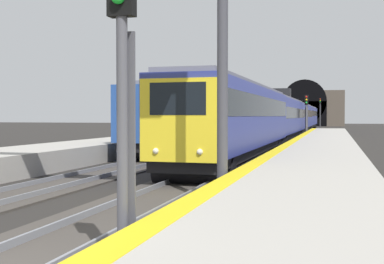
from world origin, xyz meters
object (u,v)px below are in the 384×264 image
train_adjacent_platform (246,116)px  catenary_mast_near (222,107)px  railway_signal_mid (306,112)px  railway_signal_far (320,110)px  railway_signal_near (122,76)px  train_main_approaching (291,117)px

train_adjacent_platform → catenary_mast_near: catenary_mast_near is taller
catenary_mast_near → train_adjacent_platform: bearing=-159.9°
train_adjacent_platform → catenary_mast_near: size_ratio=8.38×
railway_signal_mid → catenary_mast_near: (15.61, 12.41, 0.91)m
train_adjacent_platform → railway_signal_mid: 6.34m
railway_signal_far → catenary_mast_near: bearing=-19.3°
railway_signal_far → catenary_mast_near: (-35.34, 12.41, 0.13)m
railway_signal_far → catenary_mast_near: 37.46m
railway_signal_far → railway_signal_near: bearing=0.0°
railway_signal_near → catenary_mast_near: bearing=-169.0°
train_main_approaching → catenary_mast_near: (12.31, 10.55, 1.42)m
train_adjacent_platform → railway_signal_near: bearing=-171.1°
railway_signal_mid → catenary_mast_near: size_ratio=0.64×
train_main_approaching → railway_signal_mid: (-3.31, -1.86, 0.51)m
train_adjacent_platform → railway_signal_near: (-46.78, -6.16, 0.57)m
railway_signal_mid → railway_signal_far: size_ratio=0.77×
train_main_approaching → catenary_mast_near: bearing=-138.9°
train_adjacent_platform → railway_signal_mid: train_adjacent_platform is taller
train_adjacent_platform → railway_signal_mid: (1.44, -6.16, 0.44)m
railway_signal_mid → railway_signal_far: railway_signal_far is taller
train_main_approaching → catenary_mast_near: size_ratio=11.89×
railway_signal_mid → train_adjacent_platform: bearing=-76.8°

